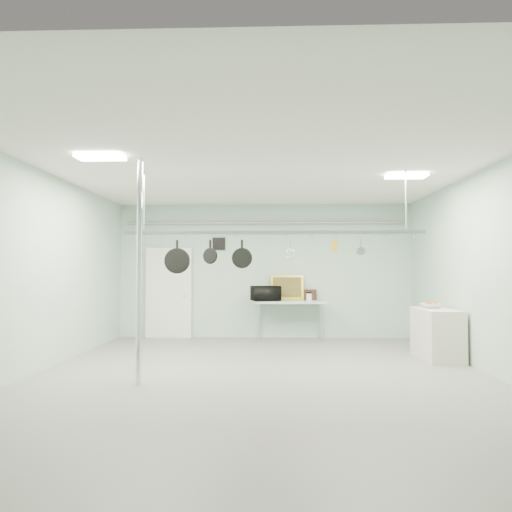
{
  "coord_description": "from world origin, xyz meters",
  "views": [
    {
      "loc": [
        0.16,
        -6.97,
        1.57
      ],
      "look_at": [
        -0.11,
        1.0,
        1.85
      ],
      "focal_mm": 32.0,
      "sensor_mm": 36.0,
      "label": 1
    }
  ],
  "objects_px": {
    "microwave": "(266,293)",
    "skillet_right": "(242,254)",
    "pot_rack": "(274,231)",
    "skillet_mid": "(210,251)",
    "fruit_bowl": "(431,306)",
    "chrome_pole": "(139,270)",
    "prep_table": "(290,304)",
    "side_cabinet": "(437,334)",
    "skillet_left": "(177,257)",
    "coffee_canister": "(309,297)"
  },
  "relations": [
    {
      "from": "microwave",
      "to": "skillet_right",
      "type": "distance_m",
      "value": 3.32
    },
    {
      "from": "pot_rack",
      "to": "skillet_right",
      "type": "relative_size",
      "value": 10.47
    },
    {
      "from": "microwave",
      "to": "skillet_mid",
      "type": "height_order",
      "value": "skillet_mid"
    },
    {
      "from": "fruit_bowl",
      "to": "skillet_right",
      "type": "distance_m",
      "value": 3.78
    },
    {
      "from": "chrome_pole",
      "to": "fruit_bowl",
      "type": "bearing_deg",
      "value": 24.62
    },
    {
      "from": "prep_table",
      "to": "side_cabinet",
      "type": "bearing_deg",
      "value": -40.79
    },
    {
      "from": "prep_table",
      "to": "skillet_left",
      "type": "distance_m",
      "value": 3.96
    },
    {
      "from": "chrome_pole",
      "to": "side_cabinet",
      "type": "relative_size",
      "value": 2.67
    },
    {
      "from": "chrome_pole",
      "to": "skillet_mid",
      "type": "bearing_deg",
      "value": 45.56
    },
    {
      "from": "pot_rack",
      "to": "side_cabinet",
      "type": "bearing_deg",
      "value": 20.45
    },
    {
      "from": "pot_rack",
      "to": "skillet_left",
      "type": "height_order",
      "value": "pot_rack"
    },
    {
      "from": "chrome_pole",
      "to": "fruit_bowl",
      "type": "height_order",
      "value": "chrome_pole"
    },
    {
      "from": "side_cabinet",
      "to": "prep_table",
      "type": "bearing_deg",
      "value": 139.21
    },
    {
      "from": "chrome_pole",
      "to": "fruit_bowl",
      "type": "xyz_separation_m",
      "value": [
        4.81,
        2.21,
        -0.66
      ]
    },
    {
      "from": "side_cabinet",
      "to": "chrome_pole",
      "type": "bearing_deg",
      "value": -157.59
    },
    {
      "from": "chrome_pole",
      "to": "side_cabinet",
      "type": "distance_m",
      "value": 5.37
    },
    {
      "from": "microwave",
      "to": "skillet_left",
      "type": "xyz_separation_m",
      "value": [
        -1.39,
        -3.21,
        0.74
      ]
    },
    {
      "from": "microwave",
      "to": "fruit_bowl",
      "type": "height_order",
      "value": "microwave"
    },
    {
      "from": "microwave",
      "to": "pot_rack",
      "type": "bearing_deg",
      "value": 74.16
    },
    {
      "from": "fruit_bowl",
      "to": "skillet_left",
      "type": "xyz_separation_m",
      "value": [
        -4.47,
        -1.31,
        0.87
      ]
    },
    {
      "from": "prep_table",
      "to": "side_cabinet",
      "type": "xyz_separation_m",
      "value": [
        2.55,
        -2.2,
        -0.38
      ]
    },
    {
      "from": "skillet_right",
      "to": "microwave",
      "type": "bearing_deg",
      "value": 89.15
    },
    {
      "from": "pot_rack",
      "to": "skillet_mid",
      "type": "distance_m",
      "value": 1.07
    },
    {
      "from": "coffee_canister",
      "to": "skillet_right",
      "type": "distance_m",
      "value": 3.5
    },
    {
      "from": "skillet_right",
      "to": "skillet_mid",
      "type": "bearing_deg",
      "value": -174.75
    },
    {
      "from": "skillet_mid",
      "to": "skillet_right",
      "type": "height_order",
      "value": "same"
    },
    {
      "from": "fruit_bowl",
      "to": "skillet_mid",
      "type": "height_order",
      "value": "skillet_mid"
    },
    {
      "from": "pot_rack",
      "to": "skillet_right",
      "type": "bearing_deg",
      "value": 180.0
    },
    {
      "from": "prep_table",
      "to": "skillet_mid",
      "type": "distance_m",
      "value": 3.75
    },
    {
      "from": "microwave",
      "to": "coffee_canister",
      "type": "xyz_separation_m",
      "value": [
        0.98,
        -0.09,
        -0.08
      ]
    },
    {
      "from": "skillet_right",
      "to": "skillet_left",
      "type": "bearing_deg",
      "value": -174.75
    },
    {
      "from": "side_cabinet",
      "to": "skillet_left",
      "type": "distance_m",
      "value": 4.83
    },
    {
      "from": "prep_table",
      "to": "side_cabinet",
      "type": "distance_m",
      "value": 3.39
    },
    {
      "from": "pot_rack",
      "to": "skillet_right",
      "type": "distance_m",
      "value": 0.63
    },
    {
      "from": "pot_rack",
      "to": "fruit_bowl",
      "type": "bearing_deg",
      "value": 24.15
    },
    {
      "from": "skillet_right",
      "to": "fruit_bowl",
      "type": "bearing_deg",
      "value": 26.15
    },
    {
      "from": "skillet_left",
      "to": "coffee_canister",
      "type": "bearing_deg",
      "value": 50.81
    },
    {
      "from": "fruit_bowl",
      "to": "skillet_right",
      "type": "bearing_deg",
      "value": -159.1
    },
    {
      "from": "pot_rack",
      "to": "skillet_left",
      "type": "distance_m",
      "value": 1.61
    },
    {
      "from": "chrome_pole",
      "to": "side_cabinet",
      "type": "bearing_deg",
      "value": 22.41
    },
    {
      "from": "coffee_canister",
      "to": "fruit_bowl",
      "type": "relative_size",
      "value": 0.49
    },
    {
      "from": "prep_table",
      "to": "microwave",
      "type": "height_order",
      "value": "microwave"
    },
    {
      "from": "pot_rack",
      "to": "microwave",
      "type": "distance_m",
      "value": 3.41
    },
    {
      "from": "chrome_pole",
      "to": "prep_table",
      "type": "height_order",
      "value": "chrome_pole"
    },
    {
      "from": "microwave",
      "to": "side_cabinet",
      "type": "bearing_deg",
      "value": 127.14
    },
    {
      "from": "pot_rack",
      "to": "skillet_left",
      "type": "xyz_separation_m",
      "value": [
        -1.55,
        0.0,
        -0.42
      ]
    },
    {
      "from": "pot_rack",
      "to": "coffee_canister",
      "type": "relative_size",
      "value": 26.96
    },
    {
      "from": "skillet_right",
      "to": "chrome_pole",
      "type": "bearing_deg",
      "value": -141.88
    },
    {
      "from": "chrome_pole",
      "to": "skillet_left",
      "type": "relative_size",
      "value": 5.9
    },
    {
      "from": "prep_table",
      "to": "pot_rack",
      "type": "distance_m",
      "value": 3.61
    }
  ]
}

